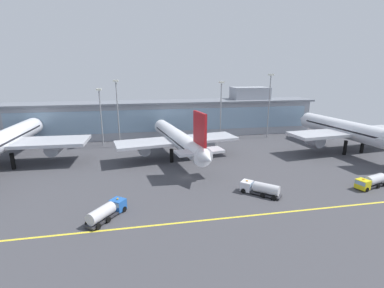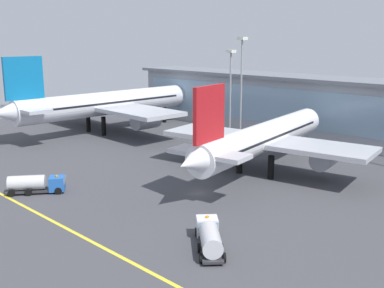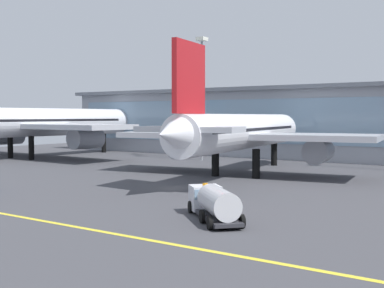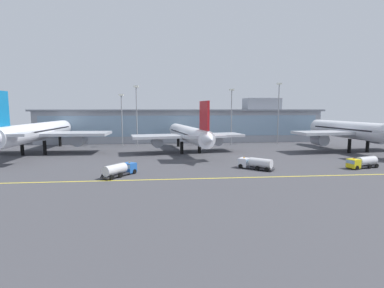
# 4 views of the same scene
# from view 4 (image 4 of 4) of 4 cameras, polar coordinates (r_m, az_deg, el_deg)

# --- Properties ---
(ground_plane) EXTENTS (180.00, 180.00, 0.00)m
(ground_plane) POSITION_cam_4_polar(r_m,az_deg,el_deg) (85.96, 0.22, -3.28)
(ground_plane) COLOR #424247
(taxiway_centreline_stripe) EXTENTS (144.00, 0.50, 0.01)m
(taxiway_centreline_stripe) POSITION_cam_4_polar(r_m,az_deg,el_deg) (64.57, 2.23, -6.69)
(taxiway_centreline_stripe) COLOR yellow
(taxiway_centreline_stripe) RESTS_ON ground
(terminal_building) EXTENTS (128.84, 14.00, 19.97)m
(terminal_building) POSITION_cam_4_polar(r_m,az_deg,el_deg) (134.48, -1.32, 3.76)
(terminal_building) COLOR #9399A3
(terminal_building) RESTS_ON ground
(airliner_near_left) EXTENTS (47.17, 59.82, 19.85)m
(airliner_near_left) POSITION_cam_4_polar(r_m,az_deg,el_deg) (111.78, -27.74, 2.03)
(airliner_near_left) COLOR black
(airliner_near_left) RESTS_ON ground
(airliner_near_right) EXTENTS (39.56, 50.52, 17.28)m
(airliner_near_right) POSITION_cam_4_polar(r_m,az_deg,el_deg) (101.65, -0.69, 1.88)
(airliner_near_right) COLOR black
(airliner_near_right) RESTS_ON ground
(airliner_far_right) EXTENTS (43.10, 51.53, 20.20)m
(airliner_far_right) POSITION_cam_4_polar(r_m,az_deg,el_deg) (118.56, 28.72, 2.28)
(airliner_far_right) COLOR black
(airliner_far_right) RESTS_ON ground
(fuel_tanker_truck) EXTENTS (9.36, 5.06, 2.90)m
(fuel_tanker_truck) POSITION_cam_4_polar(r_m,az_deg,el_deg) (86.96, 30.03, -3.08)
(fuel_tanker_truck) COLOR black
(fuel_tanker_truck) RESTS_ON ground
(baggage_tug_near) EXTENTS (7.39, 8.68, 2.90)m
(baggage_tug_near) POSITION_cam_4_polar(r_m,az_deg,el_deg) (68.67, -13.71, -4.78)
(baggage_tug_near) COLOR black
(baggage_tug_near) RESTS_ON ground
(service_truck_far) EXTENTS (8.30, 7.91, 2.90)m
(service_truck_far) POSITION_cam_4_polar(r_m,az_deg,el_deg) (75.76, 12.03, -3.65)
(service_truck_far) COLOR black
(service_truck_far) RESTS_ON ground
(apron_light_mast_west) EXTENTS (1.80, 1.80, 25.92)m
(apron_light_mast_west) POSITION_cam_4_polar(r_m,az_deg,el_deg) (131.73, 16.42, 7.28)
(apron_light_mast_west) COLOR gray
(apron_light_mast_west) RESTS_ON ground
(apron_light_mast_centre) EXTENTS (1.80, 1.80, 23.21)m
(apron_light_mast_centre) POSITION_cam_4_polar(r_m,az_deg,el_deg) (123.55, 7.65, 6.85)
(apron_light_mast_centre) COLOR gray
(apron_light_mast_centre) RESTS_ON ground
(apron_light_mast_east) EXTENTS (1.80, 1.80, 20.97)m
(apron_light_mast_east) POSITION_cam_4_polar(r_m,az_deg,el_deg) (123.17, -13.46, 6.14)
(apron_light_mast_east) COLOR gray
(apron_light_mast_east) RESTS_ON ground
(apron_light_mast_far_east) EXTENTS (1.80, 1.80, 24.04)m
(apron_light_mast_far_east) POSITION_cam_4_polar(r_m,az_deg,el_deg) (118.73, -10.68, 7.01)
(apron_light_mast_far_east) COLOR gray
(apron_light_mast_far_east) RESTS_ON ground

